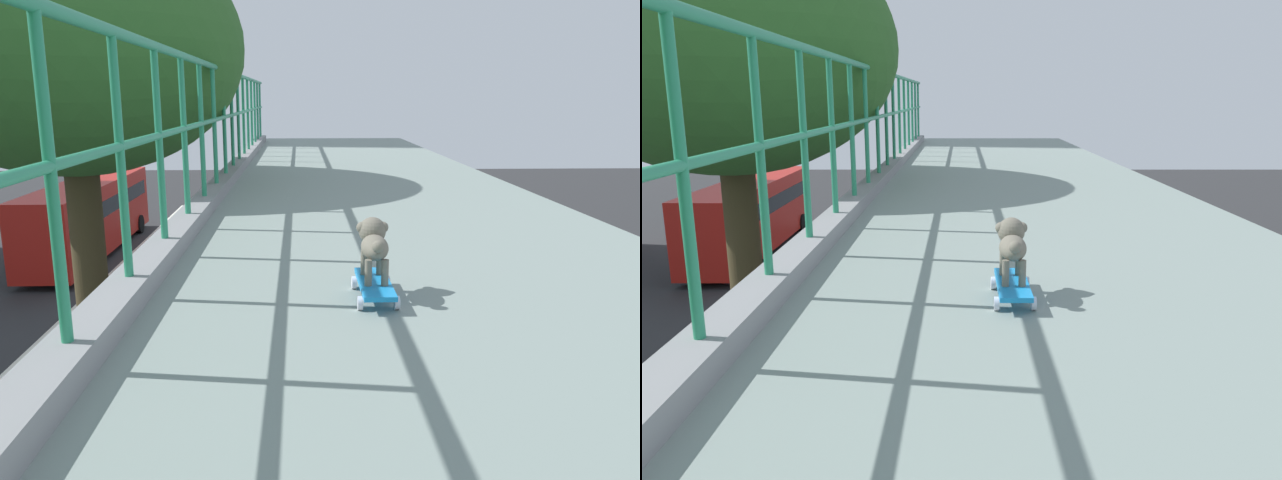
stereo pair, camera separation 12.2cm
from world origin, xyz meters
The scene contains 4 objects.
city_bus centered at (-8.97, 27.54, 1.87)m, with size 2.49×11.92×3.31m.
roadside_tree_mid centered at (-1.98, 7.25, 7.50)m, with size 3.93×3.93×9.05m.
toy_skateboard centered at (0.97, 2.87, 6.14)m, with size 0.20×0.50×0.09m.
small_dog centered at (0.97, 2.94, 6.35)m, with size 0.17×0.37×0.30m.
Camera 1 is at (0.60, -0.02, 7.06)m, focal length 34.06 mm.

